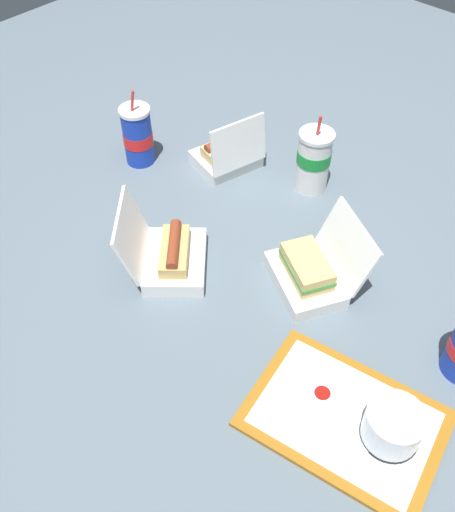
# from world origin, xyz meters

# --- Properties ---
(ground_plane) EXTENTS (3.20, 3.20, 0.00)m
(ground_plane) POSITION_xyz_m (0.00, 0.00, 0.00)
(ground_plane) COLOR slate
(food_tray) EXTENTS (0.41, 0.32, 0.01)m
(food_tray) POSITION_xyz_m (0.39, -0.17, 0.01)
(food_tray) COLOR #A56619
(food_tray) RESTS_ON ground_plane
(cake_container) EXTENTS (0.11, 0.11, 0.08)m
(cake_container) POSITION_xyz_m (0.47, -0.15, 0.05)
(cake_container) COLOR black
(cake_container) RESTS_ON food_tray
(ketchup_cup) EXTENTS (0.04, 0.04, 0.02)m
(ketchup_cup) POSITION_xyz_m (0.33, -0.17, 0.03)
(ketchup_cup) COLOR white
(ketchup_cup) RESTS_ON food_tray
(napkin_stack) EXTENTS (0.12, 0.12, 0.00)m
(napkin_stack) POSITION_xyz_m (0.41, -0.20, 0.02)
(napkin_stack) COLOR white
(napkin_stack) RESTS_ON food_tray
(plastic_fork) EXTENTS (0.10, 0.06, 0.00)m
(plastic_fork) POSITION_xyz_m (0.28, -0.11, 0.02)
(plastic_fork) COLOR white
(plastic_fork) RESTS_ON food_tray
(clamshell_hotdog_left) EXTENTS (0.27, 0.27, 0.18)m
(clamshell_hotdog_left) POSITION_xyz_m (-0.15, -0.13, 0.04)
(clamshell_hotdog_left) COLOR white
(clamshell_hotdog_left) RESTS_ON ground_plane
(clamshell_sandwich_front) EXTENTS (0.26, 0.26, 0.17)m
(clamshell_sandwich_front) POSITION_xyz_m (0.13, 0.06, 0.04)
(clamshell_sandwich_front) COLOR white
(clamshell_sandwich_front) RESTS_ON ground_plane
(clamshell_hotdog_center) EXTENTS (0.18, 0.20, 0.18)m
(clamshell_hotdog_center) POSITION_xyz_m (-0.32, 0.25, 0.04)
(clamshell_hotdog_center) COLOR white
(clamshell_hotdog_center) RESTS_ON ground_plane
(soda_cup_right) EXTENTS (0.09, 0.09, 0.23)m
(soda_cup_right) POSITION_xyz_m (-0.52, 0.10, 0.09)
(soda_cup_right) COLOR #1938B7
(soda_cup_right) RESTS_ON ground_plane
(soda_cup_back) EXTENTS (0.09, 0.09, 0.24)m
(soda_cup_back) POSITION_xyz_m (-0.09, 0.34, 0.09)
(soda_cup_back) COLOR white
(soda_cup_back) RESTS_ON ground_plane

